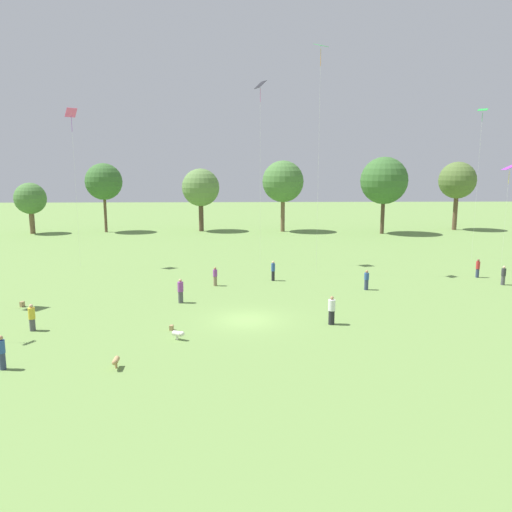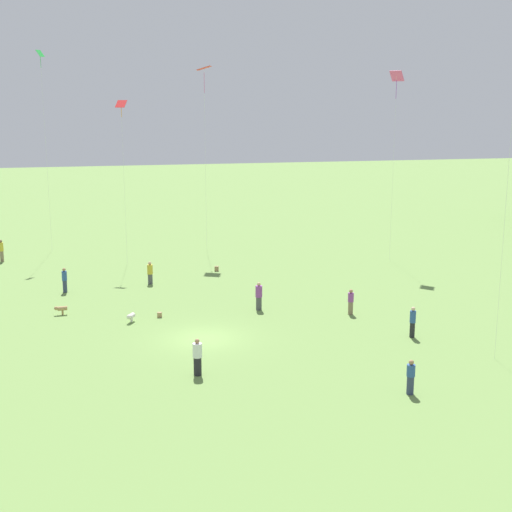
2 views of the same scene
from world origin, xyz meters
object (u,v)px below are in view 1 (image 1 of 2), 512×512
person_3 (215,276)px  picnic_bag_0 (22,304)px  person_0 (366,280)px  person_2 (478,268)px  kite_8 (509,169)px  person_8 (2,352)px  dog_0 (116,361)px  kite_7 (321,59)px  person_1 (273,271)px  kite_5 (260,92)px  person_5 (181,291)px  person_9 (503,275)px  person_6 (332,311)px  picnic_bag_1 (171,328)px  kite_1 (482,117)px  kite_2 (71,119)px  dog_1 (179,334)px  person_7 (32,318)px

person_3 → picnic_bag_0: (-13.95, -6.25, -0.63)m
person_0 → picnic_bag_0: 27.11m
person_2 → kite_8: 10.37m
person_8 → dog_0: bearing=78.2°
kite_7 → picnic_bag_0: kite_7 is taller
person_1 → person_3: bearing=-106.1°
person_1 → kite_5: bearing=150.3°
person_5 → kite_8: 33.86m
person_9 → kite_7: kite_7 is taller
person_6 → picnic_bag_1: person_6 is taller
person_2 → person_8: size_ratio=0.98×
kite_1 → kite_2: kite_1 is taller
person_6 → dog_0: person_6 is taller
person_2 → person_3: (-24.43, -2.56, -0.06)m
kite_5 → dog_1: bearing=4.0°
person_1 → person_8: size_ratio=1.02×
kite_1 → kite_7: size_ratio=0.78×
person_7 → dog_0: (6.72, -6.31, -0.44)m
person_6 → kite_5: 27.26m
person_5 → dog_1: 8.46m
kite_2 → picnic_bag_0: bearing=95.2°
person_0 → person_1: person_1 is taller
person_2 → person_9: 3.17m
kite_1 → person_2: bearing=-33.0°
person_2 → person_5: 27.98m
person_2 → dog_1: person_2 is taller
person_9 → kite_2: bearing=60.4°
person_0 → dog_0: bearing=119.3°
kite_7 → picnic_bag_1: bearing=-112.5°
person_7 → person_5: bearing=-177.7°
person_9 → kite_1: size_ratio=0.10×
person_3 → kite_2: bearing=-28.3°
person_3 → person_7: bearing=51.1°
person_8 → dog_1: person_8 is taller
person_9 → kite_1: 20.20m
picnic_bag_1 → kite_5: bearing=73.5°
person_5 → dog_0: 12.81m
person_6 → kite_5: size_ratio=0.10×
person_1 → kite_7: kite_7 is taller
person_7 → picnic_bag_1: (8.73, -0.19, -0.69)m
person_6 → person_7: bearing=-37.1°
person_3 → kite_5: bearing=-109.7°
person_9 → picnic_bag_0: 39.63m
person_6 → kite_7: (1.40, 15.74, 18.85)m
person_8 → person_9: size_ratio=1.06×
person_1 → person_2: person_1 is taller
kite_7 → picnic_bag_1: size_ratio=65.04×
person_6 → person_9: person_6 is taller
kite_2 → dog_1: kite_2 is taller
person_3 → kite_1: (28.68, 12.81, 14.81)m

